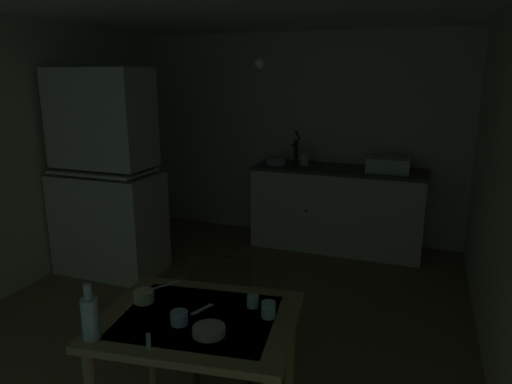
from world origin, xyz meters
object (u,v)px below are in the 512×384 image
object	(u,v)px
hand_pump	(296,150)
mixing_bowl_counter	(276,161)
sink_basin	(388,164)
dining_table	(199,339)
glass_bottle	(90,317)
chair_far_side	(225,311)
serving_bowl_wide	(209,331)
hutch_cabinet	(106,180)
teacup_cream	(179,318)

from	to	relation	value
hand_pump	mixing_bowl_counter	xyz separation A→B (m)	(-0.20, -0.10, -0.13)
sink_basin	hand_pump	bearing A→B (deg)	177.49
hand_pump	mixing_bowl_counter	distance (m)	0.26
dining_table	glass_bottle	bearing A→B (deg)	-136.72
hand_pump	mixing_bowl_counter	bearing A→B (deg)	-154.80
sink_basin	chair_far_side	xyz separation A→B (m)	(-0.74, -2.59, -0.53)
mixing_bowl_counter	serving_bowl_wide	world-z (taller)	mixing_bowl_counter
hutch_cabinet	teacup_cream	bearing A→B (deg)	-45.24
hutch_cabinet	mixing_bowl_counter	bearing A→B (deg)	47.11
mixing_bowl_counter	dining_table	distance (m)	3.22
hand_pump	teacup_cream	xyz separation A→B (m)	(0.37, -3.33, -0.28)
hand_pump	teacup_cream	size ratio (longest dim) A/B	4.79
hutch_cabinet	mixing_bowl_counter	distance (m)	1.88
mixing_bowl_counter	glass_bottle	xyz separation A→B (m)	(0.27, -3.48, -0.08)
chair_far_side	teacup_cream	xyz separation A→B (m)	(0.08, -0.70, 0.34)
sink_basin	hand_pump	size ratio (longest dim) A/B	1.13
serving_bowl_wide	glass_bottle	xyz separation A→B (m)	(-0.47, -0.21, 0.09)
hand_pump	sink_basin	bearing A→B (deg)	-2.51
mixing_bowl_counter	dining_table	xyz separation A→B (m)	(0.62, -3.15, -0.30)
sink_basin	glass_bottle	bearing A→B (deg)	-105.28
dining_table	glass_bottle	xyz separation A→B (m)	(-0.35, -0.33, 0.22)
hutch_cabinet	dining_table	size ratio (longest dim) A/B	1.92
mixing_bowl_counter	glass_bottle	size ratio (longest dim) A/B	0.87
sink_basin	mixing_bowl_counter	bearing A→B (deg)	-177.68
mixing_bowl_counter	teacup_cream	bearing A→B (deg)	-79.97
dining_table	mixing_bowl_counter	bearing A→B (deg)	101.21
hand_pump	serving_bowl_wide	xyz separation A→B (m)	(0.54, -3.37, -0.30)
hand_pump	dining_table	size ratio (longest dim) A/B	0.38
glass_bottle	hand_pump	bearing A→B (deg)	91.07
chair_far_side	dining_table	bearing A→B (deg)	-77.64
sink_basin	dining_table	bearing A→B (deg)	-100.81
sink_basin	serving_bowl_wide	world-z (taller)	sink_basin
sink_basin	mixing_bowl_counter	world-z (taller)	sink_basin
hand_pump	glass_bottle	xyz separation A→B (m)	(0.07, -3.58, -0.21)
dining_table	serving_bowl_wide	xyz separation A→B (m)	(0.12, -0.12, 0.14)
sink_basin	teacup_cream	world-z (taller)	sink_basin
hutch_cabinet	hand_pump	size ratio (longest dim) A/B	5.09
serving_bowl_wide	glass_bottle	size ratio (longest dim) A/B	0.58
hutch_cabinet	glass_bottle	bearing A→B (deg)	-53.72
mixing_bowl_counter	glass_bottle	distance (m)	3.49
hutch_cabinet	glass_bottle	xyz separation A→B (m)	(1.55, -2.11, -0.05)
mixing_bowl_counter	chair_far_side	world-z (taller)	mixing_bowl_counter
sink_basin	teacup_cream	distance (m)	3.36
hutch_cabinet	teacup_cream	world-z (taller)	hutch_cabinet
hutch_cabinet	mixing_bowl_counter	world-z (taller)	hutch_cabinet
mixing_bowl_counter	dining_table	bearing A→B (deg)	-78.79
glass_bottle	serving_bowl_wide	bearing A→B (deg)	24.01
hutch_cabinet	teacup_cream	size ratio (longest dim) A/B	24.35
hand_pump	chair_far_side	distance (m)	2.73
serving_bowl_wide	glass_bottle	world-z (taller)	glass_bottle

